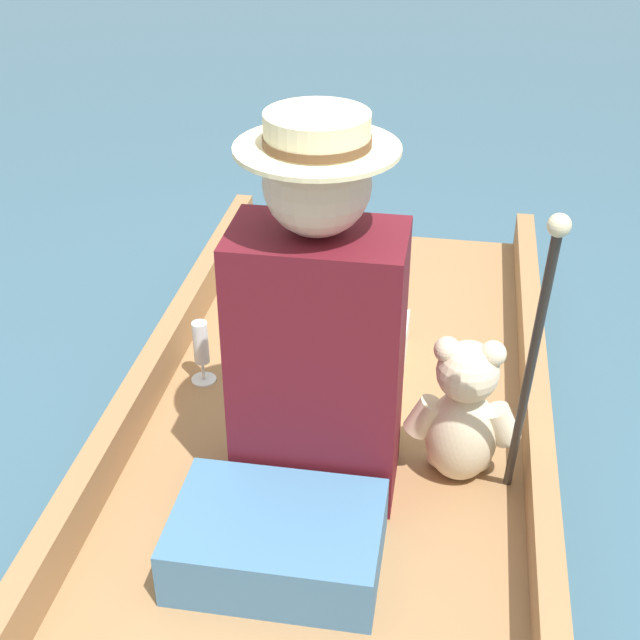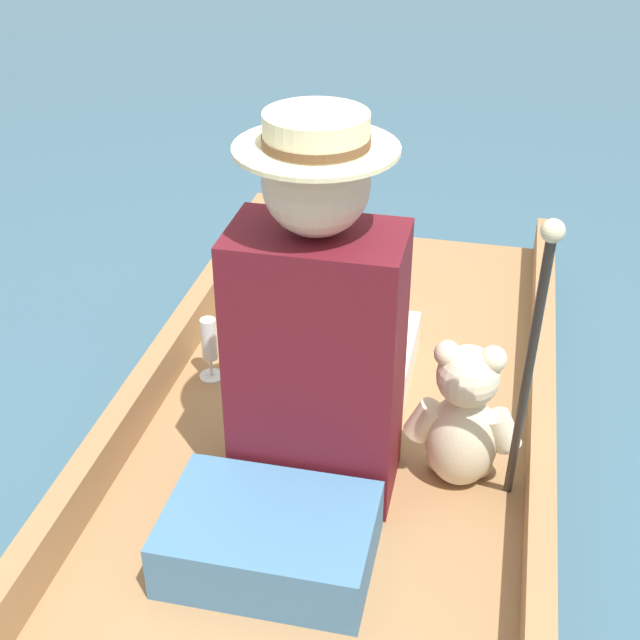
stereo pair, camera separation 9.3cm
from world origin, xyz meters
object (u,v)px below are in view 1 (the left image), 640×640
teddy_bear (463,414)px  walking_cane (534,349)px  wine_glass (201,347)px  seated_person (323,339)px

teddy_bear → walking_cane: size_ratio=0.48×
wine_glass → teddy_bear: bearing=-21.5°
wine_glass → walking_cane: size_ratio=0.23×
walking_cane → seated_person: bearing=160.1°
seated_person → wine_glass: (-0.39, 0.27, -0.24)m
wine_glass → walking_cane: bearing=-27.2°
teddy_bear → wine_glass: 0.79m
teddy_bear → seated_person: bearing=177.1°
wine_glass → walking_cane: walking_cane is taller
seated_person → walking_cane: seated_person is taller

